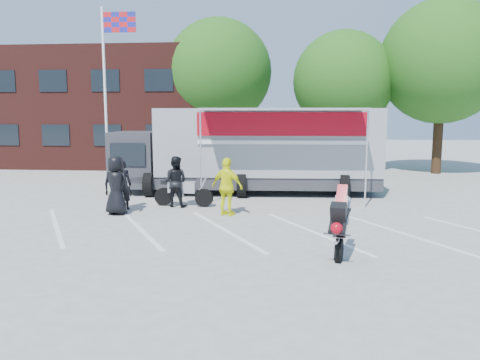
% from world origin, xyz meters
% --- Properties ---
extents(ground, '(100.00, 100.00, 0.00)m').
position_xyz_m(ground, '(0.00, 0.00, 0.00)').
color(ground, '#A7A7A2').
rests_on(ground, ground).
extents(parking_bay_lines, '(18.09, 13.33, 0.01)m').
position_xyz_m(parking_bay_lines, '(0.00, 1.00, 0.01)').
color(parking_bay_lines, white).
rests_on(parking_bay_lines, ground).
extents(office_building, '(18.00, 8.00, 7.00)m').
position_xyz_m(office_building, '(-10.00, 18.00, 3.50)').
color(office_building, '#471B17').
rests_on(office_building, ground).
extents(flagpole, '(1.61, 0.12, 8.00)m').
position_xyz_m(flagpole, '(-6.24, 10.00, 5.05)').
color(flagpole, white).
rests_on(flagpole, ground).
extents(tree_left, '(6.12, 6.12, 8.64)m').
position_xyz_m(tree_left, '(-2.00, 16.00, 5.57)').
color(tree_left, '#382314').
rests_on(tree_left, ground).
extents(tree_mid, '(5.44, 5.44, 7.68)m').
position_xyz_m(tree_mid, '(5.00, 15.00, 4.94)').
color(tree_mid, '#382314').
rests_on(tree_mid, ground).
extents(tree_right, '(6.46, 6.46, 9.12)m').
position_xyz_m(tree_right, '(10.00, 14.50, 5.88)').
color(tree_right, '#382314').
rests_on(tree_right, ground).
extents(transporter_truck, '(10.77, 5.50, 3.37)m').
position_xyz_m(transporter_truck, '(0.66, 7.17, 0.00)').
color(transporter_truck, gray).
rests_on(transporter_truck, ground).
extents(parked_motorcycle, '(2.15, 0.84, 1.10)m').
position_xyz_m(parked_motorcycle, '(-1.62, 4.22, 0.00)').
color(parked_motorcycle, '#B1B1B6').
rests_on(parked_motorcycle, ground).
extents(stunt_bike_rider, '(1.06, 1.63, 1.77)m').
position_xyz_m(stunt_bike_rider, '(3.12, -1.00, 0.00)').
color(stunt_bike_rider, black).
rests_on(stunt_bike_rider, ground).
extents(spectator_leather_a, '(1.00, 0.75, 1.86)m').
position_xyz_m(spectator_leather_a, '(-3.44, 2.70, 0.93)').
color(spectator_leather_a, black).
rests_on(spectator_leather_a, ground).
extents(spectator_leather_b, '(0.68, 0.52, 1.66)m').
position_xyz_m(spectator_leather_b, '(-3.53, 3.49, 0.83)').
color(spectator_leather_b, black).
rests_on(spectator_leather_b, ground).
extents(spectator_leather_c, '(0.95, 0.80, 1.74)m').
position_xyz_m(spectator_leather_c, '(-1.88, 4.13, 0.87)').
color(spectator_leather_c, black).
rests_on(spectator_leather_c, ground).
extents(spectator_hivis, '(1.15, 0.83, 1.82)m').
position_xyz_m(spectator_hivis, '(0.05, 2.86, 0.91)').
color(spectator_hivis, '#F8FF0D').
rests_on(spectator_hivis, ground).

